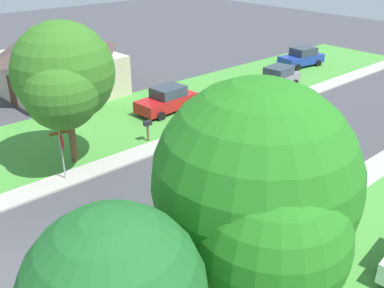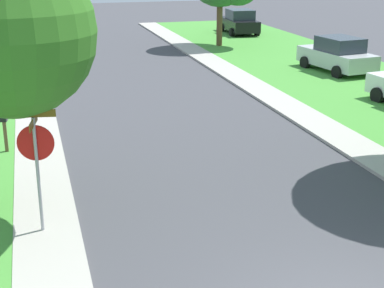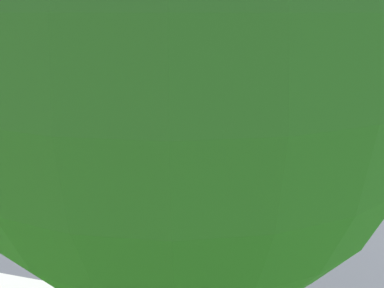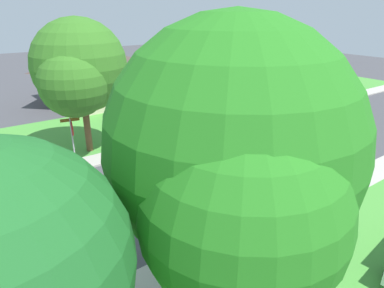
% 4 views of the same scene
% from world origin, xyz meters
% --- Properties ---
extents(sidewalk_east, '(1.40, 56.00, 0.10)m').
position_xyz_m(sidewalk_east, '(4.70, 12.00, 0.05)').
color(sidewalk_east, '#ADA89E').
rests_on(sidewalk_east, ground).
extents(lawn_east, '(8.00, 56.00, 0.08)m').
position_xyz_m(lawn_east, '(9.40, 12.00, 0.04)').
color(lawn_east, '#479338').
rests_on(lawn_east, ground).
extents(stop_sign_far_corner, '(0.91, 0.91, 2.77)m').
position_xyz_m(stop_sign_far_corner, '(-4.77, 4.69, 1.89)').
color(stop_sign_far_corner, '#9E9EA3').
rests_on(stop_sign_far_corner, ground).
extents(car_silver_kerbside_mid, '(2.46, 4.50, 1.76)m').
position_xyz_m(car_silver_kerbside_mid, '(9.79, 18.37, 0.87)').
color(car_silver_kerbside_mid, silver).
rests_on(car_silver_kerbside_mid, ground).
extents(car_white_near_corner, '(2.42, 4.48, 1.76)m').
position_xyz_m(car_white_near_corner, '(9.43, 11.25, 0.87)').
color(car_white_near_corner, white).
rests_on(car_white_near_corner, ground).
extents(tree_corner_large, '(5.89, 5.48, 7.66)m').
position_xyz_m(tree_corner_large, '(7.05, 4.76, 4.75)').
color(tree_corner_large, brown).
rests_on(tree_corner_large, ground).
extents(tree_sidewalk_mid, '(5.28, 4.91, 7.32)m').
position_xyz_m(tree_sidewalk_mid, '(-5.88, 5.72, 4.69)').
color(tree_sidewalk_mid, brown).
rests_on(tree_sidewalk_mid, ground).
extents(house_right_setback, '(9.49, 8.37, 4.60)m').
position_xyz_m(house_right_setback, '(17.10, 12.35, 2.38)').
color(house_right_setback, tan).
rests_on(house_right_setback, ground).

